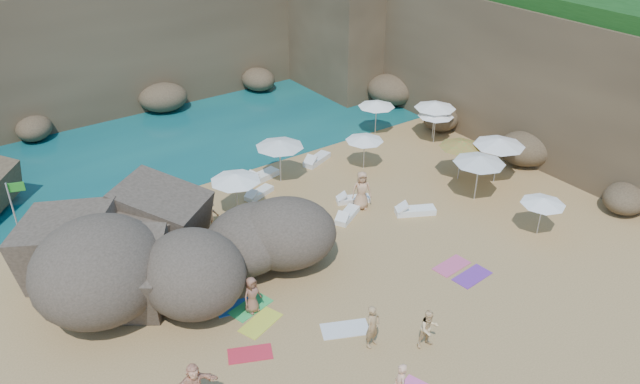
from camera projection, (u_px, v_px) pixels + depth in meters
ground at (323, 279)px, 25.22m from camera, size 120.00×120.00×0.00m
seawater at (89, 77)px, 46.50m from camera, size 120.00×120.00×0.00m
cliff_back at (131, 35)px, 41.98m from camera, size 44.00×8.00×8.00m
cliff_right at (497, 53)px, 38.48m from camera, size 8.00×30.00×8.00m
cliff_corner at (352, 18)px, 45.98m from camera, size 10.00×12.00×8.00m
rock_outcrop at (178, 278)px, 25.26m from camera, size 11.03×9.91×3.61m
flag_pole at (16, 210)px, 25.54m from camera, size 0.68×0.23×3.56m
parasol_0 at (235, 177)px, 28.44m from camera, size 2.37×2.37×2.24m
parasol_1 at (280, 143)px, 31.38m from camera, size 2.48×2.48×2.35m
parasol_2 at (376, 104)px, 36.73m from camera, size 2.19×2.19×2.07m
parasol_3 at (436, 114)px, 35.70m from camera, size 2.07×2.07×1.95m
parasol_4 at (435, 105)px, 36.03m from camera, size 2.42×2.42×2.29m
parasol_5 at (365, 138)px, 32.85m from camera, size 2.04×2.04×1.93m
parasol_6 at (462, 144)px, 31.66m from camera, size 2.32×2.32×2.19m
parasol_8 at (500, 142)px, 31.28m from camera, size 2.60×2.60×2.46m
parasol_9 at (480, 159)px, 29.75m from camera, size 2.52×2.52×2.38m
parasol_11 at (543, 201)px, 27.27m from camera, size 1.96×1.96×1.86m
lounger_0 at (261, 177)px, 32.51m from camera, size 2.09×1.07×0.31m
lounger_1 at (259, 193)px, 31.05m from camera, size 1.75×1.07×0.26m
lounger_2 at (317, 160)px, 34.26m from camera, size 1.97×1.27×0.29m
lounger_3 at (353, 199)px, 30.52m from camera, size 1.70×1.16×0.25m
lounger_4 at (415, 211)px, 29.54m from camera, size 1.97×1.42×0.29m
lounger_5 at (347, 215)px, 29.23m from camera, size 1.78×1.32×0.27m
towel_3 at (251, 307)px, 23.68m from camera, size 1.82×1.22×0.03m
towel_5 at (345, 329)px, 22.62m from camera, size 1.94×1.51×0.03m
towel_6 at (472, 276)px, 25.35m from camera, size 1.72×0.97×0.03m
towel_7 at (250, 354)px, 21.53m from camera, size 1.71×1.32×0.03m
towel_8 at (237, 307)px, 23.71m from camera, size 1.69×1.11×0.03m
towel_9 at (452, 266)px, 25.97m from camera, size 1.66×0.94×0.03m
towel_11 at (227, 279)px, 25.18m from camera, size 1.91×1.29×0.03m
towel_12 at (261, 323)px, 22.91m from camera, size 1.84×1.35×0.03m
person_stand_2 at (209, 215)px, 28.14m from camera, size 0.98×0.48×1.46m
person_stand_3 at (313, 229)px, 26.89m from camera, size 0.77×1.09×1.72m
person_stand_4 at (362, 190)px, 29.58m from camera, size 1.08×0.89×1.95m
person_stand_5 at (68, 239)px, 26.06m from camera, size 1.81×0.91×1.87m
person_lie_2 at (253, 307)px, 23.39m from camera, size 1.00×1.62×0.40m
person_lie_4 at (372, 341)px, 21.81m from camera, size 0.98×1.76×0.40m
person_lie_5 at (427, 340)px, 21.75m from camera, size 1.04×1.63×0.57m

